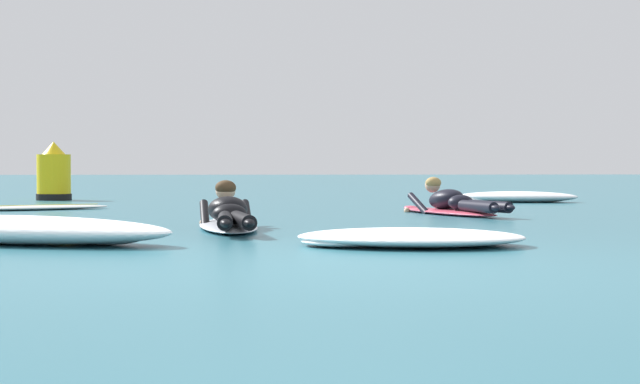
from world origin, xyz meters
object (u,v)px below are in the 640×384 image
at_px(surfer_far, 452,204).
at_px(channel_marker_buoy, 54,177).
at_px(surfer_near, 229,217).
at_px(drifting_surfboard, 34,208).

xyz_separation_m(surfer_far, channel_marker_buoy, (-6.29, 6.18, 0.31)).
xyz_separation_m(surfer_near, drifting_surfboard, (-2.89, 4.77, -0.10)).
distance_m(surfer_near, surfer_far, 4.11).
height_order(surfer_near, surfer_far, same).
height_order(drifting_surfboard, channel_marker_buoy, channel_marker_buoy).
height_order(surfer_near, channel_marker_buoy, channel_marker_buoy).
distance_m(surfer_far, channel_marker_buoy, 8.83).
xyz_separation_m(surfer_near, channel_marker_buoy, (-3.41, 9.11, 0.31)).
distance_m(surfer_near, drifting_surfboard, 5.58).
bearing_deg(surfer_near, surfer_far, 45.47).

